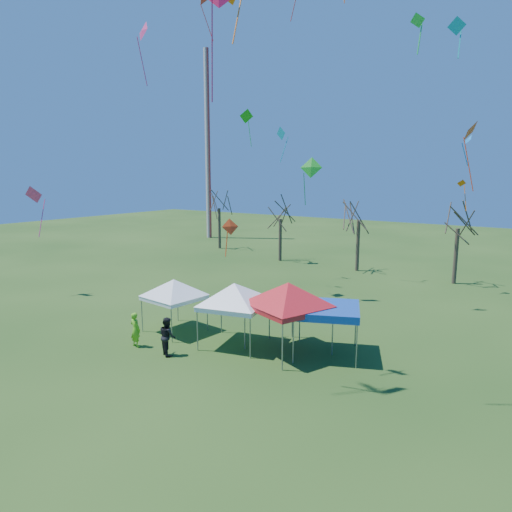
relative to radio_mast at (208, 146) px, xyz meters
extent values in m
plane|color=#204215|center=(28.00, -34.00, -12.50)|extent=(140.00, 140.00, 0.00)
cylinder|color=silver|center=(0.00, 0.00, 0.00)|extent=(0.70, 0.70, 25.00)
cylinder|color=#3D2D21|center=(7.15, -6.62, -10.11)|extent=(0.32, 0.32, 4.78)
cylinder|color=#3D2D21|center=(17.23, -9.35, -10.36)|extent=(0.32, 0.32, 4.28)
cylinder|color=#3D2D21|center=(25.63, -9.62, -10.18)|extent=(0.32, 0.32, 4.64)
cylinder|color=#3D2D21|center=(34.03, -9.96, -10.26)|extent=(0.32, 0.32, 4.49)
cylinder|color=gray|center=(21.97, -32.04, -11.58)|extent=(0.06, 0.06, 1.83)
cylinder|color=gray|center=(22.24, -29.49, -11.58)|extent=(0.06, 0.06, 1.83)
cylinder|color=gray|center=(24.52, -32.32, -11.58)|extent=(0.06, 0.06, 1.83)
cylinder|color=gray|center=(24.79, -29.76, -11.58)|extent=(0.06, 0.06, 1.83)
cube|color=white|center=(23.38, -30.90, -10.56)|extent=(3.03, 3.03, 0.22)
pyramid|color=white|center=(23.38, -30.90, -9.53)|extent=(3.87, 3.87, 0.92)
cylinder|color=gray|center=(26.38, -32.41, -11.49)|extent=(0.06, 0.06, 2.02)
cylinder|color=gray|center=(25.72, -29.67, -11.49)|extent=(0.06, 0.06, 2.02)
cylinder|color=gray|center=(29.12, -31.74, -11.49)|extent=(0.06, 0.06, 2.02)
cylinder|color=gray|center=(28.46, -29.00, -11.49)|extent=(0.06, 0.06, 2.02)
cube|color=white|center=(27.42, -30.70, -10.36)|extent=(3.65, 3.65, 0.24)
pyramid|color=white|center=(27.42, -30.70, -9.24)|extent=(4.15, 4.15, 1.01)
cylinder|color=gray|center=(28.24, -30.95, -11.40)|extent=(0.07, 0.07, 2.19)
cylinder|color=gray|center=(29.35, -28.09, -11.40)|extent=(0.07, 0.07, 2.19)
cylinder|color=gray|center=(31.10, -32.06, -11.40)|extent=(0.07, 0.07, 2.19)
cylinder|color=gray|center=(32.21, -29.20, -11.40)|extent=(0.07, 0.07, 2.19)
cube|color=red|center=(30.22, -30.07, -10.18)|extent=(4.25, 4.25, 0.26)
pyramid|color=red|center=(30.22, -30.07, -8.95)|extent=(4.33, 4.33, 1.10)
cylinder|color=gray|center=(31.10, -31.09, -11.47)|extent=(0.06, 0.06, 2.05)
cylinder|color=gray|center=(29.99, -28.44, -11.47)|extent=(0.06, 0.06, 2.05)
cylinder|color=gray|center=(33.75, -29.97, -11.47)|extent=(0.06, 0.06, 2.05)
cylinder|color=gray|center=(32.64, -27.32, -11.47)|extent=(0.06, 0.06, 2.05)
cube|color=#0E3998|center=(31.87, -29.20, -10.32)|extent=(4.04, 4.04, 0.25)
cube|color=#0E3998|center=(31.87, -29.20, -10.14)|extent=(4.04, 4.04, 0.12)
imported|color=#66C21F|center=(23.41, -33.78, -11.60)|extent=(0.70, 0.50, 1.80)
imported|color=black|center=(25.53, -33.63, -11.56)|extent=(1.14, 1.05, 1.88)
cone|color=#E5336F|center=(19.07, -28.45, 4.61)|extent=(1.33, 0.89, 1.20)
cube|color=#E5336F|center=(18.82, -28.37, 2.92)|extent=(0.23, 0.54, 2.77)
cone|color=red|center=(26.50, -29.78, -6.50)|extent=(0.83, 0.94, 0.87)
cube|color=red|center=(26.37, -29.96, -7.42)|extent=(0.40, 0.31, 1.41)
cone|color=blue|center=(35.31, -16.15, -1.61)|extent=(0.81, 0.88, 0.65)
cube|color=blue|center=(35.17, -15.95, -2.53)|extent=(0.46, 0.34, 1.48)
cone|color=#D85B0B|center=(34.55, -12.83, -4.41)|extent=(0.79, 0.72, 0.56)
cube|color=#D85B0B|center=(34.85, -12.65, -5.50)|extent=(0.41, 0.65, 1.85)
cone|color=red|center=(36.90, -24.99, -1.79)|extent=(0.69, 1.10, 0.96)
cube|color=red|center=(36.91, -24.69, -3.33)|extent=(0.64, 0.06, 2.55)
cone|color=#E7337A|center=(9.42, -30.46, -5.20)|extent=(1.57, 1.19, 1.30)
cube|color=#E7337A|center=(9.87, -30.28, -6.89)|extent=(0.41, 0.95, 2.69)
cube|color=red|center=(19.18, -22.63, 6.51)|extent=(0.92, 0.30, 2.47)
cube|color=#EF1645|center=(29.44, -34.63, 0.67)|extent=(0.41, 0.39, 3.49)
cone|color=#0B9FB0|center=(37.00, -29.76, 1.54)|extent=(0.67, 0.22, 0.66)
cube|color=#0B9FB0|center=(37.14, -29.75, 0.88)|extent=(0.06, 0.32, 1.01)
cone|color=#19A81A|center=(14.84, -11.86, 1.70)|extent=(1.31, 1.57, 1.35)
cube|color=#19A81A|center=(15.02, -11.55, 0.08)|extent=(0.68, 0.42, 2.52)
cone|color=#0B90B0|center=(21.05, -15.64, -0.49)|extent=(1.16, 0.71, 1.12)
cube|color=#0B90B0|center=(21.41, -15.79, -1.80)|extent=(0.34, 0.77, 2.07)
cone|color=green|center=(34.77, -26.93, 2.86)|extent=(0.76, 0.55, 0.60)
cube|color=green|center=(34.91, -26.95, 2.04)|extent=(0.09, 0.31, 1.30)
cone|color=#16931E|center=(26.47, -20.70, -3.33)|extent=(1.60, 1.03, 1.45)
cube|color=#16931E|center=(26.06, -20.83, -4.80)|extent=(0.32, 0.85, 2.21)
cube|color=orange|center=(29.19, -32.72, 2.29)|extent=(0.10, 0.71, 1.89)
cube|color=red|center=(22.20, -15.75, 9.13)|extent=(0.92, 0.32, 2.41)
camera|label=1|loc=(40.96, -48.68, -3.82)|focal=32.00mm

